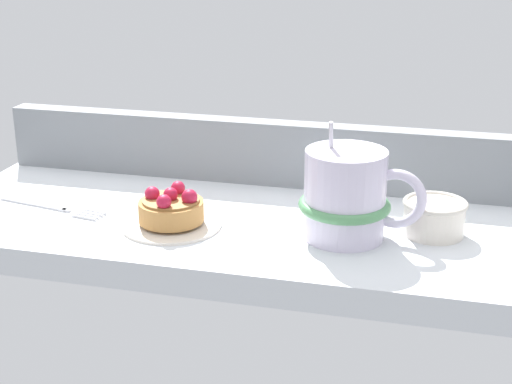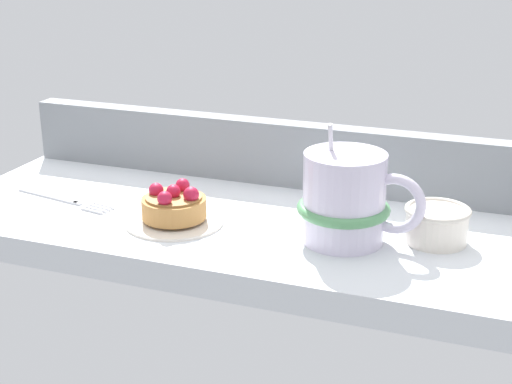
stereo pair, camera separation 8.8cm
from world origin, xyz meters
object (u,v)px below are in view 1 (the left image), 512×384
at_px(raspberry_tart, 171,208).
at_px(dessert_fork, 52,206).
at_px(dessert_plate, 172,223).
at_px(sugar_bowl, 434,216).
at_px(coffee_mug, 347,196).

distance_m(raspberry_tart, dessert_fork, 0.17).
relative_size(dessert_plate, raspberry_tart, 1.54).
xyz_separation_m(dessert_fork, sugar_bowl, (0.47, 0.04, 0.02)).
height_order(dessert_plate, coffee_mug, coffee_mug).
distance_m(coffee_mug, dessert_fork, 0.38).
height_order(dessert_plate, raspberry_tart, raspberry_tart).
bearing_deg(raspberry_tart, dessert_fork, 174.43).
bearing_deg(dessert_fork, sugar_bowl, 4.36).
distance_m(raspberry_tart, sugar_bowl, 0.31).
bearing_deg(dessert_plate, sugar_bowl, 9.73).
distance_m(dessert_plate, dessert_fork, 0.17).
bearing_deg(dessert_plate, coffee_mug, 5.06).
bearing_deg(dessert_fork, dessert_plate, -5.52).
relative_size(dessert_plate, coffee_mug, 0.83).
bearing_deg(dessert_fork, coffee_mug, 0.32).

